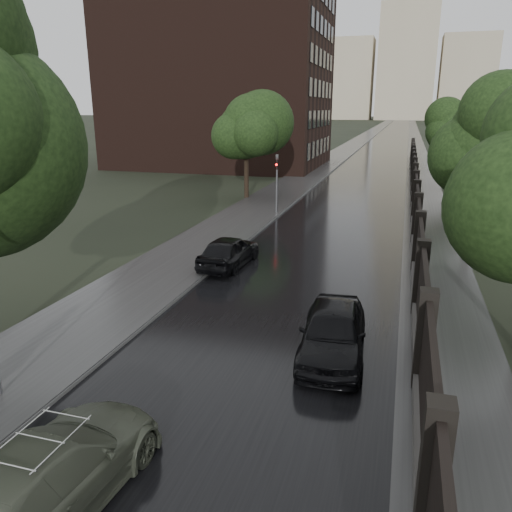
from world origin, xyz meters
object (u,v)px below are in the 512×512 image
object	(u,v)px
car_right_near	(333,332)
tree_right_b	(480,147)
hatchback_left	(229,251)
traffic_light	(277,179)
volga_sedan	(46,477)
tree_right_c	(453,131)
tree_left_far	(246,131)

from	to	relation	value
car_right_near	tree_right_b	bearing A→B (deg)	67.67
hatchback_left	tree_right_b	bearing A→B (deg)	-138.15
traffic_light	volga_sedan	xyz separation A→B (m)	(2.49, -26.20, -1.64)
hatchback_left	tree_right_c	bearing A→B (deg)	-108.87
tree_right_c	car_right_near	world-z (taller)	tree_right_c
tree_left_far	traffic_light	world-z (taller)	tree_left_far
tree_right_c	traffic_light	size ratio (longest dim) A/B	1.75
hatchback_left	car_right_near	size ratio (longest dim) A/B	0.93
tree_left_far	hatchback_left	bearing A→B (deg)	-75.08
tree_left_far	traffic_light	distance (m)	6.84
tree_left_far	tree_right_c	bearing A→B (deg)	32.83
volga_sedan	tree_right_b	bearing A→B (deg)	-108.45
tree_right_c	traffic_light	xyz separation A→B (m)	(-11.80, -15.01, -2.55)
tree_right_c	hatchback_left	distance (m)	29.21
tree_right_c	car_right_near	size ratio (longest dim) A/B	1.55
traffic_light	hatchback_left	world-z (taller)	traffic_light
tree_left_far	traffic_light	bearing A→B (deg)	-53.53
tree_right_b	hatchback_left	xyz separation A→B (m)	(-11.05, -8.71, -4.23)
traffic_light	car_right_near	distance (m)	20.05
tree_left_far	tree_right_c	distance (m)	18.45
tree_right_c	traffic_light	bearing A→B (deg)	-128.18
tree_left_far	car_right_near	distance (m)	26.36
tree_right_b	traffic_light	xyz separation A→B (m)	(-11.80, 2.99, -2.55)
tree_right_b	traffic_light	size ratio (longest dim) A/B	1.75
hatchback_left	car_right_near	world-z (taller)	car_right_near
traffic_light	hatchback_left	distance (m)	11.84
traffic_light	car_right_near	world-z (taller)	traffic_light
tree_right_b	hatchback_left	size ratio (longest dim) A/B	1.66
hatchback_left	volga_sedan	bearing A→B (deg)	100.43
traffic_light	volga_sedan	world-z (taller)	traffic_light
hatchback_left	car_right_near	bearing A→B (deg)	132.06
tree_right_b	tree_right_c	distance (m)	18.00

